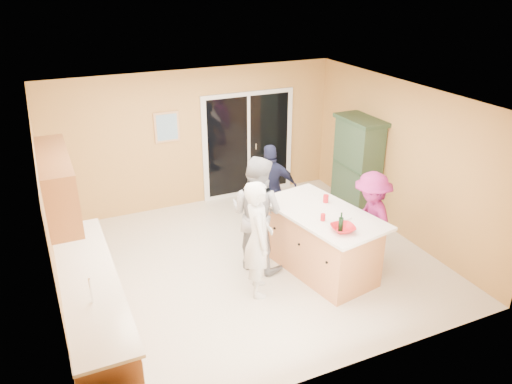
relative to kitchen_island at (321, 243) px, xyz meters
name	(u,v)px	position (x,y,z in m)	size (l,w,h in m)	color
floor	(250,263)	(-0.90, 0.62, -0.46)	(5.50, 5.50, 0.00)	beige
ceiling	(249,99)	(-0.90, 0.62, 2.14)	(5.50, 5.00, 0.10)	white
wall_back	(196,139)	(-0.90, 3.12, 0.84)	(5.50, 0.10, 2.60)	#E4B25E
wall_front	(345,274)	(-0.90, -1.88, 0.84)	(5.50, 0.10, 2.60)	#E4B25E
wall_left	(49,223)	(-3.65, 0.62, 0.84)	(0.10, 5.00, 2.60)	#E4B25E
wall_right	(400,160)	(1.85, 0.62, 0.84)	(0.10, 5.00, 2.60)	#E4B25E
left_cabinet_run	(94,319)	(-3.35, -0.43, 0.00)	(0.65, 3.05, 1.24)	#C87E4E
upper_cabinets	(57,184)	(-3.48, 0.42, 1.41)	(0.35, 1.60, 0.75)	#C87E4E
sliding_door	(248,145)	(0.15, 3.08, 0.59)	(1.90, 0.07, 2.10)	silver
framed_picture	(167,127)	(-1.45, 3.10, 1.14)	(0.46, 0.04, 0.56)	tan
kitchen_island	(321,243)	(0.00, 0.00, 0.00)	(1.34, 2.03, 0.99)	#C87E4E
green_hutch	(357,168)	(1.59, 1.44, 0.43)	(0.53, 1.00, 1.84)	#243A25
woman_white	(258,239)	(-1.09, -0.10, 0.38)	(0.62, 0.41, 1.69)	silver
woman_grey	(257,213)	(-0.83, 0.52, 0.43)	(0.87, 0.68, 1.79)	#98989A
woman_navy	(271,189)	(-0.14, 1.47, 0.32)	(0.92, 0.38, 1.58)	#1C1C3E
woman_magenta	(370,221)	(0.72, -0.19, 0.31)	(1.00, 0.57, 1.55)	#92205F
serving_bowl	(343,228)	(-0.07, -0.61, 0.56)	(0.32, 0.32, 0.08)	#B4141B
tulip_vase	(74,223)	(-3.35, 0.87, 0.65)	(0.19, 0.13, 0.35)	red
tumbler_near	(323,217)	(-0.15, -0.23, 0.58)	(0.07, 0.07, 0.10)	#B4141B
tumbler_far	(326,199)	(0.20, 0.27, 0.59)	(0.08, 0.08, 0.12)	#B4141B
wine_bottle	(341,224)	(-0.11, -0.61, 0.64)	(0.07, 0.07, 0.29)	black
white_plate	(344,217)	(0.18, -0.27, 0.53)	(0.20, 0.20, 0.01)	silver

